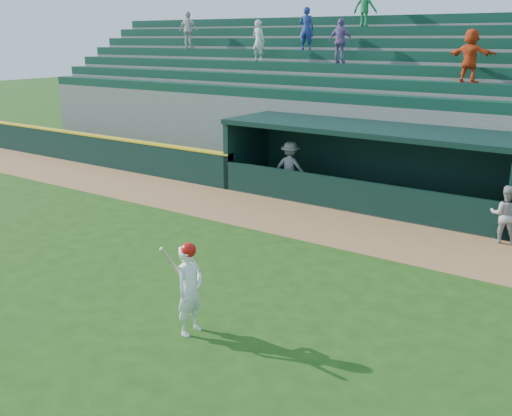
% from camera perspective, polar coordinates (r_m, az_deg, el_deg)
% --- Properties ---
extents(ground, '(120.00, 120.00, 0.00)m').
position_cam_1_polar(ground, '(12.46, -4.23, -7.48)').
color(ground, '#1D4310').
rests_on(ground, ground).
extents(warning_track, '(40.00, 3.00, 0.01)m').
position_cam_1_polar(warning_track, '(16.30, 6.63, -1.63)').
color(warning_track, '#96673C').
rests_on(warning_track, ground).
extents(field_wall_left, '(15.50, 0.30, 1.20)m').
position_cam_1_polar(field_wall_left, '(25.19, -16.80, 5.69)').
color(field_wall_left, black).
rests_on(field_wall_left, ground).
extents(wall_stripe_left, '(15.50, 0.32, 0.06)m').
position_cam_1_polar(wall_stripe_left, '(25.09, -16.92, 7.10)').
color(wall_stripe_left, yellow).
rests_on(wall_stripe_left, field_wall_left).
extents(dugout_player_front, '(0.83, 0.70, 1.52)m').
position_cam_1_polar(dugout_player_front, '(15.89, 23.63, -0.58)').
color(dugout_player_front, '#A7A7A2').
rests_on(dugout_player_front, ground).
extents(dugout_player_inside, '(1.24, 0.83, 1.78)m').
position_cam_1_polar(dugout_player_inside, '(19.28, 3.43, 4.06)').
color(dugout_player_inside, gray).
rests_on(dugout_player_inside, ground).
extents(dugout, '(9.40, 2.80, 2.46)m').
position_cam_1_polar(dugout, '(18.66, 11.32, 4.81)').
color(dugout, slate).
rests_on(dugout, ground).
extents(stands, '(34.50, 6.25, 7.09)m').
position_cam_1_polar(stands, '(22.71, 16.21, 9.20)').
color(stands, slate).
rests_on(stands, ground).
extents(batter_at_plate, '(0.46, 0.79, 1.72)m').
position_cam_1_polar(batter_at_plate, '(10.19, -6.65, -7.95)').
color(batter_at_plate, white).
rests_on(batter_at_plate, ground).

